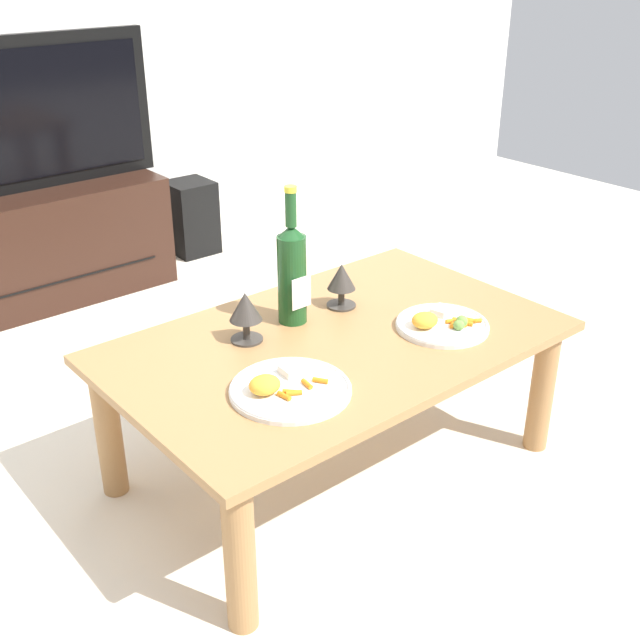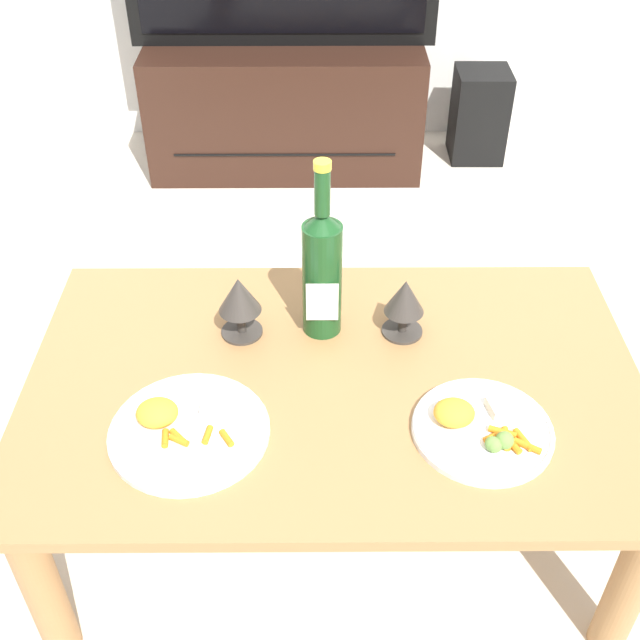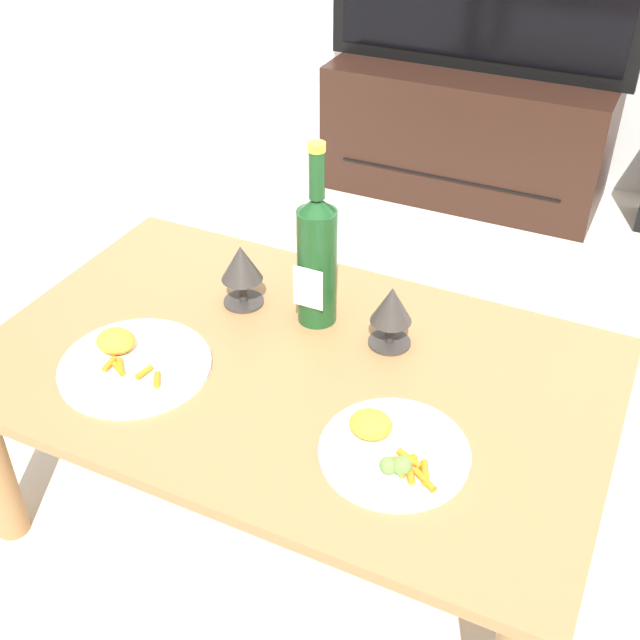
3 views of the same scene
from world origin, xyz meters
The scene contains 10 objects.
ground_plane centered at (0.00, 0.00, 0.00)m, with size 6.40×6.40×0.00m, color beige.
dining_table centered at (0.00, 0.00, 0.36)m, with size 1.20×0.75×0.42m.
tv_stand centered at (-0.15, 1.71, 0.23)m, with size 1.01×0.44×0.47m.
tv_screen centered at (-0.15, 1.70, 0.76)m, with size 1.09×0.05×0.59m.
floor_speaker centered at (0.60, 1.75, 0.17)m, with size 0.20×0.20×0.35m, color black.
wine_bottle centered at (-0.02, 0.16, 0.58)m, with size 0.08×0.08×0.39m.
goblet_left centered at (-0.19, 0.14, 0.51)m, with size 0.09×0.09×0.14m.
goblet_right centered at (0.14, 0.14, 0.51)m, with size 0.09×0.09×0.13m.
dinner_plate_left centered at (-0.27, -0.14, 0.44)m, with size 0.29×0.29×0.05m.
dinner_plate_right centered at (0.26, -0.14, 0.44)m, with size 0.26×0.26×0.05m.
Camera 1 is at (-1.23, -1.41, 1.40)m, focal length 44.23 mm.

